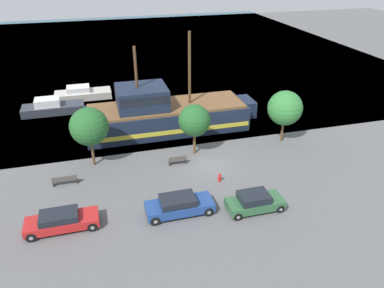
{
  "coord_description": "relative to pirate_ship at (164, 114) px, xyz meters",
  "views": [
    {
      "loc": [
        -9.09,
        -27.19,
        17.09
      ],
      "look_at": [
        -1.01,
        2.0,
        1.2
      ],
      "focal_mm": 35.0,
      "sensor_mm": 36.0,
      "label": 1
    }
  ],
  "objects": [
    {
      "name": "fire_hydrant",
      "position": [
        2.3,
        -11.05,
        -1.36
      ],
      "size": [
        0.42,
        0.25,
        0.76
      ],
      "color": "red",
      "rests_on": "ground_plane"
    },
    {
      "name": "moored_boat_outer",
      "position": [
        -11.7,
        7.94,
        -1.1
      ],
      "size": [
        6.94,
        2.47,
        1.78
      ],
      "color": "#2D333D",
      "rests_on": "water_surface"
    },
    {
      "name": "ground_plane",
      "position": [
        2.29,
        -8.26,
        -1.77
      ],
      "size": [
        160.0,
        160.0,
        0.0
      ],
      "primitive_type": "plane",
      "color": "#5B5B5E"
    },
    {
      "name": "tree_row_midwest",
      "position": [
        10.67,
        -5.74,
        1.73
      ],
      "size": [
        3.34,
        3.34,
        5.19
      ],
      "color": "brown",
      "rests_on": "ground_plane"
    },
    {
      "name": "parked_car_curb_front",
      "position": [
        -10.01,
        -13.76,
        -1.09
      ],
      "size": [
        4.87,
        1.82,
        1.34
      ],
      "color": "#B21E1E",
      "rests_on": "ground_plane"
    },
    {
      "name": "pirate_ship",
      "position": [
        0.0,
        0.0,
        0.0
      ],
      "size": [
        17.87,
        5.43,
        10.05
      ],
      "color": "#192338",
      "rests_on": "water_surface"
    },
    {
      "name": "moored_boat_dockside",
      "position": [
        -8.25,
        11.91,
        -1.16
      ],
      "size": [
        6.98,
        2.59,
        1.61
      ],
      "color": "#B7B2A8",
      "rests_on": "water_surface"
    },
    {
      "name": "bench_promenade_east",
      "position": [
        -9.95,
        -8.17,
        -1.33
      ],
      "size": [
        1.94,
        0.45,
        0.85
      ],
      "color": "#4C4742",
      "rests_on": "ground_plane"
    },
    {
      "name": "water_surface",
      "position": [
        2.29,
        35.74,
        -1.77
      ],
      "size": [
        80.0,
        80.0,
        0.0
      ],
      "primitive_type": "plane",
      "color": "#33566B",
      "rests_on": "ground"
    },
    {
      "name": "bench_promenade_west",
      "position": [
        -0.38,
        -7.48,
        -1.34
      ],
      "size": [
        1.6,
        0.45,
        0.85
      ],
      "color": "#4C4742",
      "rests_on": "ground_plane"
    },
    {
      "name": "tree_row_east",
      "position": [
        -7.55,
        -5.53,
        1.95
      ],
      "size": [
        3.29,
        3.29,
        5.38
      ],
      "color": "brown",
      "rests_on": "ground_plane"
    },
    {
      "name": "parked_car_curb_mid",
      "position": [
        3.51,
        -15.31,
        -1.08
      ],
      "size": [
        4.18,
        1.86,
        1.41
      ],
      "color": "#2D5B38",
      "rests_on": "ground_plane"
    },
    {
      "name": "parked_car_curb_rear",
      "position": [
        -1.9,
        -14.26,
        -1.05
      ],
      "size": [
        4.87,
        1.92,
        1.43
      ],
      "color": "navy",
      "rests_on": "ground_plane"
    },
    {
      "name": "tree_row_mideast",
      "position": [
        1.61,
        -5.89,
        1.58
      ],
      "size": [
        2.91,
        2.91,
        4.82
      ],
      "color": "brown",
      "rests_on": "ground_plane"
    }
  ]
}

